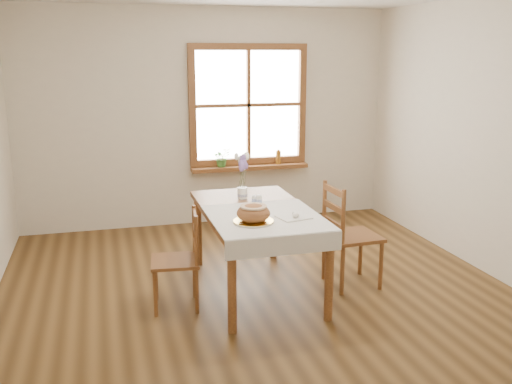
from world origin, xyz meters
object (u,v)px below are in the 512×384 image
dining_table (256,218)px  flower_vase (242,194)px  chair_left (175,260)px  bread_plate (253,222)px  chair_right (353,235)px

dining_table → flower_vase: 0.38m
chair_left → flower_vase: bearing=132.6°
bread_plate → flower_vase: (0.11, 0.78, 0.03)m
dining_table → flower_vase: size_ratio=15.51×
dining_table → chair_right: 0.90m
bread_plate → flower_vase: flower_vase is taller
chair_left → flower_vase: size_ratio=8.00×
flower_vase → dining_table: bearing=-84.8°
dining_table → bread_plate: 0.46m
chair_right → flower_vase: (-0.91, 0.47, 0.33)m
bread_plate → dining_table: bearing=72.0°
dining_table → bread_plate: bearing=-108.0°
dining_table → chair_left: chair_left is taller
chair_left → bread_plate: 0.75m
dining_table → chair_left: (-0.74, -0.16, -0.25)m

